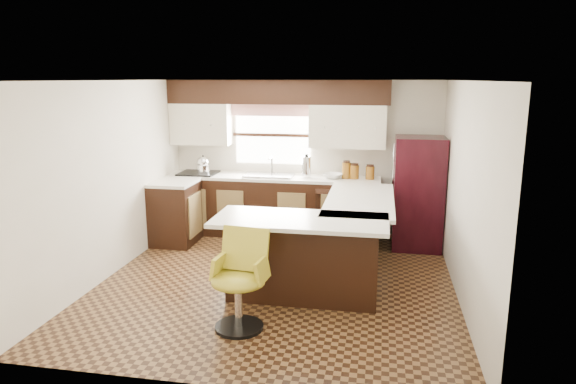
% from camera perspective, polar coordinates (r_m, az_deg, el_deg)
% --- Properties ---
extents(floor, '(4.40, 4.40, 0.00)m').
position_cam_1_polar(floor, '(6.33, -1.25, -10.00)').
color(floor, '#49301A').
rests_on(floor, ground).
extents(ceiling, '(4.40, 4.40, 0.00)m').
position_cam_1_polar(ceiling, '(5.85, -1.37, 12.28)').
color(ceiling, silver).
rests_on(ceiling, wall_back).
extents(wall_back, '(4.40, 0.00, 4.40)m').
position_cam_1_polar(wall_back, '(8.11, 1.84, 3.83)').
color(wall_back, beige).
rests_on(wall_back, floor).
extents(wall_front, '(4.40, 0.00, 4.40)m').
position_cam_1_polar(wall_front, '(3.91, -7.85, -5.82)').
color(wall_front, beige).
rests_on(wall_front, floor).
extents(wall_left, '(0.00, 4.40, 4.40)m').
position_cam_1_polar(wall_left, '(6.71, -19.16, 1.32)').
color(wall_left, beige).
rests_on(wall_left, floor).
extents(wall_right, '(0.00, 4.40, 4.40)m').
position_cam_1_polar(wall_right, '(5.93, 19.00, -0.09)').
color(wall_right, beige).
rests_on(wall_right, floor).
extents(base_cab_back, '(3.30, 0.60, 0.90)m').
position_cam_1_polar(base_cab_back, '(8.04, -1.69, -1.69)').
color(base_cab_back, black).
rests_on(base_cab_back, floor).
extents(base_cab_left, '(0.60, 0.70, 0.90)m').
position_cam_1_polar(base_cab_left, '(7.84, -12.40, -2.36)').
color(base_cab_left, black).
rests_on(base_cab_left, floor).
extents(counter_back, '(3.30, 0.60, 0.04)m').
position_cam_1_polar(counter_back, '(7.94, -1.71, 1.62)').
color(counter_back, silver).
rests_on(counter_back, base_cab_back).
extents(counter_left, '(0.60, 0.70, 0.04)m').
position_cam_1_polar(counter_left, '(7.73, -12.57, 1.03)').
color(counter_left, silver).
rests_on(counter_left, base_cab_left).
extents(soffit, '(3.40, 0.35, 0.36)m').
position_cam_1_polar(soffit, '(7.91, -1.22, 11.05)').
color(soffit, black).
rests_on(soffit, wall_back).
extents(upper_cab_left, '(0.94, 0.35, 0.64)m').
position_cam_1_polar(upper_cab_left, '(8.27, -9.59, 7.47)').
color(upper_cab_left, beige).
rests_on(upper_cab_left, wall_back).
extents(upper_cab_right, '(1.14, 0.35, 0.64)m').
position_cam_1_polar(upper_cab_right, '(7.80, 6.66, 7.26)').
color(upper_cab_right, beige).
rests_on(upper_cab_right, wall_back).
extents(window_pane, '(1.20, 0.02, 0.90)m').
position_cam_1_polar(window_pane, '(8.13, -1.68, 6.35)').
color(window_pane, white).
rests_on(window_pane, wall_back).
extents(valance, '(1.30, 0.06, 0.18)m').
position_cam_1_polar(valance, '(8.06, -1.75, 9.08)').
color(valance, '#D19B93').
rests_on(valance, wall_back).
extents(sink, '(0.75, 0.45, 0.03)m').
position_cam_1_polar(sink, '(7.93, -2.10, 1.87)').
color(sink, '#B2B2B7').
rests_on(sink, counter_back).
extents(dishwasher, '(0.58, 0.03, 0.78)m').
position_cam_1_polar(dishwasher, '(7.63, 5.23, -2.67)').
color(dishwasher, black).
rests_on(dishwasher, floor).
extents(cooktop, '(0.58, 0.50, 0.02)m').
position_cam_1_polar(cooktop, '(8.25, -9.93, 2.09)').
color(cooktop, black).
rests_on(cooktop, counter_back).
extents(peninsula_long, '(0.60, 1.95, 0.90)m').
position_cam_1_polar(peninsula_long, '(6.66, 7.46, -4.84)').
color(peninsula_long, black).
rests_on(peninsula_long, floor).
extents(peninsula_return, '(1.65, 0.60, 0.90)m').
position_cam_1_polar(peninsula_return, '(5.78, 1.70, -7.44)').
color(peninsula_return, black).
rests_on(peninsula_return, floor).
extents(counter_pen_long, '(0.84, 1.95, 0.04)m').
position_cam_1_polar(counter_pen_long, '(6.53, 8.02, -0.90)').
color(counter_pen_long, silver).
rests_on(counter_pen_long, peninsula_long).
extents(counter_pen_return, '(1.89, 0.84, 0.04)m').
position_cam_1_polar(counter_pen_return, '(5.56, 1.38, -3.16)').
color(counter_pen_return, silver).
rests_on(counter_pen_return, peninsula_return).
extents(refrigerator, '(0.69, 0.67, 1.62)m').
position_cam_1_polar(refrigerator, '(7.60, 14.25, -0.12)').
color(refrigerator, black).
rests_on(refrigerator, floor).
extents(bar_chair, '(0.58, 0.58, 0.99)m').
position_cam_1_polar(bar_chair, '(5.08, -5.55, -9.89)').
color(bar_chair, gold).
rests_on(bar_chair, floor).
extents(kettle, '(0.20, 0.20, 0.27)m').
position_cam_1_polar(kettle, '(8.19, -9.40, 3.10)').
color(kettle, silver).
rests_on(kettle, cooktop).
extents(percolator, '(0.14, 0.14, 0.32)m').
position_cam_1_polar(percolator, '(7.82, 2.06, 2.81)').
color(percolator, silver).
rests_on(percolator, counter_back).
extents(mixing_bowl, '(0.38, 0.38, 0.07)m').
position_cam_1_polar(mixing_bowl, '(7.79, 5.03, 1.80)').
color(mixing_bowl, white).
rests_on(mixing_bowl, counter_back).
extents(canister_large, '(0.13, 0.13, 0.24)m').
position_cam_1_polar(canister_large, '(7.78, 6.48, 2.39)').
color(canister_large, brown).
rests_on(canister_large, counter_back).
extents(canister_med, '(0.14, 0.14, 0.20)m').
position_cam_1_polar(canister_med, '(7.78, 7.38, 2.22)').
color(canister_med, brown).
rests_on(canister_med, counter_back).
extents(canister_small, '(0.13, 0.13, 0.19)m').
position_cam_1_polar(canister_small, '(7.77, 9.09, 2.11)').
color(canister_small, brown).
rests_on(canister_small, counter_back).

